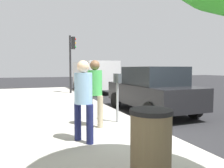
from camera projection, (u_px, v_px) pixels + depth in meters
The scene contains 9 objects.
ground_plane at pixel (164, 137), 5.48m from camera, with size 80.00×80.00×0.00m, color #232326.
sidewalk_slab at pixel (36, 151), 4.40m from camera, with size 28.00×6.00×0.15m, color #A8A59E.
parking_meter at pixel (117, 87), 6.36m from camera, with size 0.36×0.12×1.41m.
pedestrian_at_meter at pixel (95, 88), 5.90m from camera, with size 0.49×0.39×1.78m.
pedestrian_bystander at pixel (83, 95), 4.64m from camera, with size 0.48×0.38×1.73m.
parked_sedan_near at pixel (151, 90), 8.54m from camera, with size 4.41×2.00×1.77m.
parked_van_far at pixel (94, 75), 15.84m from camera, with size 5.21×2.15×2.18m.
traffic_signal at pixel (72, 55), 13.90m from camera, with size 0.24×0.44×3.60m.
trash_bin at pixel (151, 146), 3.02m from camera, with size 0.59×0.59×1.01m.
Camera 1 is at (-4.55, 3.14, 1.71)m, focal length 35.51 mm.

